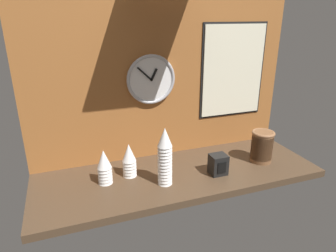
# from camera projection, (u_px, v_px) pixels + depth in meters

# --- Properties ---
(ground_plane) EXTENTS (1.60, 0.56, 0.04)m
(ground_plane) POSITION_uv_depth(u_px,v_px,m) (178.00, 174.00, 1.72)
(ground_plane) COLOR #4C3826
(wall_tiled_back) EXTENTS (1.60, 0.03, 1.05)m
(wall_tiled_back) POSITION_uv_depth(u_px,v_px,m) (163.00, 72.00, 1.76)
(wall_tiled_back) COLOR #A3602D
(wall_tiled_back) RESTS_ON ground_plane
(cup_stack_left) EXTENTS (0.08, 0.08, 0.19)m
(cup_stack_left) POSITION_uv_depth(u_px,v_px,m) (104.00, 167.00, 1.56)
(cup_stack_left) COLOR white
(cup_stack_left) RESTS_ON ground_plane
(cup_stack_center) EXTENTS (0.08, 0.08, 0.32)m
(cup_stack_center) POSITION_uv_depth(u_px,v_px,m) (165.00, 157.00, 1.54)
(cup_stack_center) COLOR white
(cup_stack_center) RESTS_ON ground_plane
(cup_stack_center_left) EXTENTS (0.08, 0.08, 0.19)m
(cup_stack_center_left) POSITION_uv_depth(u_px,v_px,m) (129.00, 160.00, 1.63)
(cup_stack_center_left) COLOR white
(cup_stack_center_left) RESTS_ON ground_plane
(bowl_stack_far_right) EXTENTS (0.14, 0.14, 0.19)m
(bowl_stack_far_right) POSITION_uv_depth(u_px,v_px,m) (262.00, 146.00, 1.80)
(bowl_stack_far_right) COLOR brown
(bowl_stack_far_right) RESTS_ON ground_plane
(wall_clock) EXTENTS (0.29, 0.03, 0.29)m
(wall_clock) POSITION_uv_depth(u_px,v_px,m) (151.00, 80.00, 1.72)
(wall_clock) COLOR white
(menu_board) EXTENTS (0.44, 0.01, 0.59)m
(menu_board) POSITION_uv_depth(u_px,v_px,m) (233.00, 71.00, 1.89)
(menu_board) COLOR black
(napkin_dispenser) EXTENTS (0.09, 0.08, 0.12)m
(napkin_dispenser) POSITION_uv_depth(u_px,v_px,m) (218.00, 164.00, 1.67)
(napkin_dispenser) COLOR black
(napkin_dispenser) RESTS_ON ground_plane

